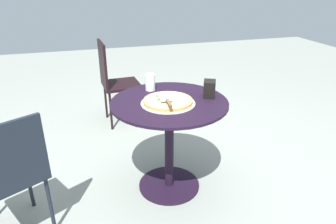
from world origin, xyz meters
TOP-DOWN VIEW (x-y plane):
  - ground_plane at (0.00, 0.00)m, footprint 10.00×10.00m
  - patio_table at (0.00, 0.00)m, footprint 0.80×0.80m
  - pizza_on_tray at (-0.04, 0.02)m, footprint 0.36×0.36m
  - pizza_server at (-0.12, 0.05)m, footprint 0.21×0.09m
  - drinking_cup at (0.25, 0.07)m, footprint 0.07×0.07m
  - napkin_dispenser at (0.00, -0.29)m, footprint 0.13×0.12m
  - patio_chair_near at (-0.22, 1.01)m, footprint 0.52×0.52m
  - patio_chair_far at (1.24, 0.23)m, footprint 0.40×0.40m

SIDE VIEW (x-z plane):
  - ground_plane at x=0.00m, z-range 0.00..0.00m
  - patio_chair_near at x=-0.22m, z-range 0.07..0.89m
  - patio_table at x=0.00m, z-range 0.15..0.85m
  - patio_chair_far at x=1.24m, z-range 0.06..0.95m
  - pizza_on_tray at x=-0.04m, z-range 0.70..0.74m
  - pizza_server at x=-0.12m, z-range 0.75..0.77m
  - napkin_dispenser at x=0.00m, z-range 0.71..0.82m
  - drinking_cup at x=0.25m, z-range 0.71..0.83m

